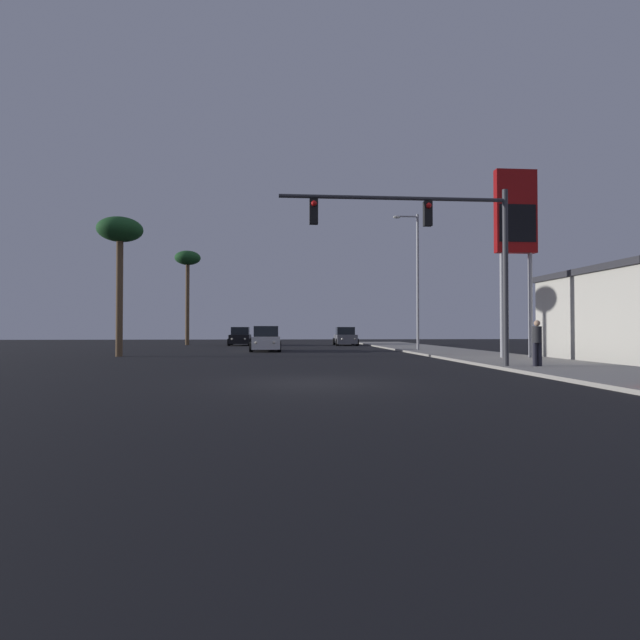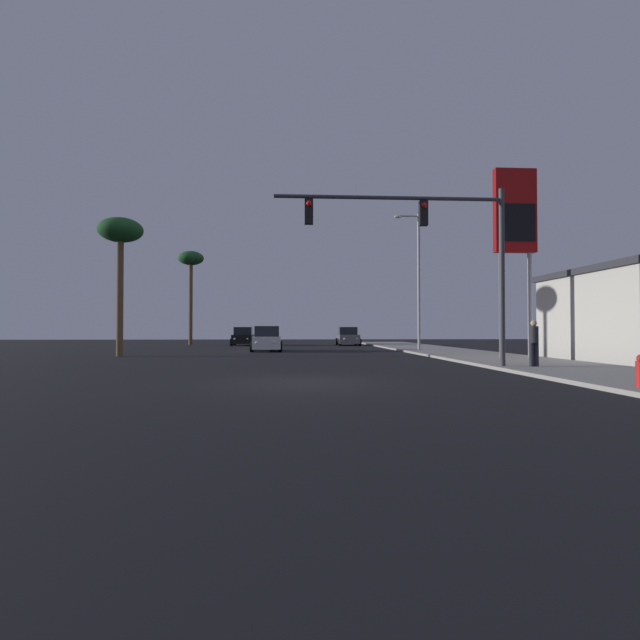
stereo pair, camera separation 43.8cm
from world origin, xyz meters
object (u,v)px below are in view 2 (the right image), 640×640
(street_lamp, at_px, (417,274))
(palm_tree_far, at_px, (191,263))
(car_white, at_px, (267,340))
(palm_tree_near, at_px, (120,237))
(gas_station_sign, at_px, (515,221))
(pedestrian_on_sidewalk, at_px, (534,341))
(car_grey, at_px, (348,337))
(car_black, at_px, (243,337))
(traffic_light_mast, at_px, (435,238))

(street_lamp, bearing_deg, palm_tree_far, 139.44)
(street_lamp, relative_size, palm_tree_far, 1.02)
(car_white, relative_size, palm_tree_near, 0.58)
(gas_station_sign, distance_m, palm_tree_far, 31.71)
(pedestrian_on_sidewalk, bearing_deg, palm_tree_near, 150.62)
(car_grey, height_order, car_white, same)
(car_black, xyz_separation_m, traffic_light_mast, (9.52, -28.55, 4.02))
(car_white, bearing_deg, palm_tree_far, -62.32)
(car_white, xyz_separation_m, pedestrian_on_sidewalk, (10.31, -16.22, 0.27))
(car_grey, xyz_separation_m, palm_tree_far, (-14.69, 1.97, 6.94))
(street_lamp, xyz_separation_m, pedestrian_on_sidewalk, (0.38, -14.97, -4.08))
(car_white, xyz_separation_m, street_lamp, (9.93, -1.25, 4.36))
(car_black, height_order, palm_tree_near, palm_tree_near)
(car_white, bearing_deg, car_grey, -121.61)
(palm_tree_far, distance_m, palm_tree_near, 20.04)
(palm_tree_far, bearing_deg, car_black, -14.50)
(car_grey, xyz_separation_m, car_black, (-9.64, 0.66, 0.00))
(car_grey, height_order, gas_station_sign, gas_station_sign)
(car_grey, distance_m, palm_tree_near, 23.89)
(street_lamp, height_order, gas_station_sign, same)
(car_grey, xyz_separation_m, palm_tree_near, (-14.58, -18.03, 5.74))
(car_grey, height_order, palm_tree_far, palm_tree_far)
(car_grey, distance_m, pedestrian_on_sidewalk, 28.36)
(street_lamp, height_order, pedestrian_on_sidewalk, street_lamp)
(gas_station_sign, height_order, palm_tree_near, gas_station_sign)
(gas_station_sign, xyz_separation_m, pedestrian_on_sidewalk, (-1.93, -5.55, -5.58))
(palm_tree_far, bearing_deg, palm_tree_near, -89.70)
(palm_tree_near, bearing_deg, car_black, 75.18)
(car_white, relative_size, pedestrian_on_sidewalk, 2.59)
(traffic_light_mast, bearing_deg, palm_tree_near, 145.72)
(car_grey, bearing_deg, pedestrian_on_sidewalk, 98.81)
(pedestrian_on_sidewalk, distance_m, palm_tree_far, 35.77)
(car_white, xyz_separation_m, traffic_light_mast, (6.79, -15.96, 4.02))
(car_grey, height_order, pedestrian_on_sidewalk, pedestrian_on_sidewalk)
(street_lamp, xyz_separation_m, palm_tree_far, (-17.71, 15.15, 2.58))
(traffic_light_mast, distance_m, street_lamp, 15.04)
(pedestrian_on_sidewalk, height_order, palm_tree_far, palm_tree_far)
(palm_tree_far, bearing_deg, gas_station_sign, -50.83)
(palm_tree_far, height_order, palm_tree_near, palm_tree_far)
(car_white, xyz_separation_m, gas_station_sign, (12.24, -10.67, 5.86))
(pedestrian_on_sidewalk, bearing_deg, street_lamp, 91.47)
(car_white, relative_size, palm_tree_far, 0.49)
(traffic_light_mast, relative_size, palm_tree_near, 1.12)
(car_white, distance_m, palm_tree_far, 17.37)
(street_lamp, relative_size, pedestrian_on_sidewalk, 5.39)
(car_white, relative_size, car_black, 1.00)
(car_black, relative_size, gas_station_sign, 0.48)
(street_lamp, bearing_deg, car_white, 172.81)
(car_white, height_order, car_black, same)
(car_black, bearing_deg, traffic_light_mast, 107.67)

